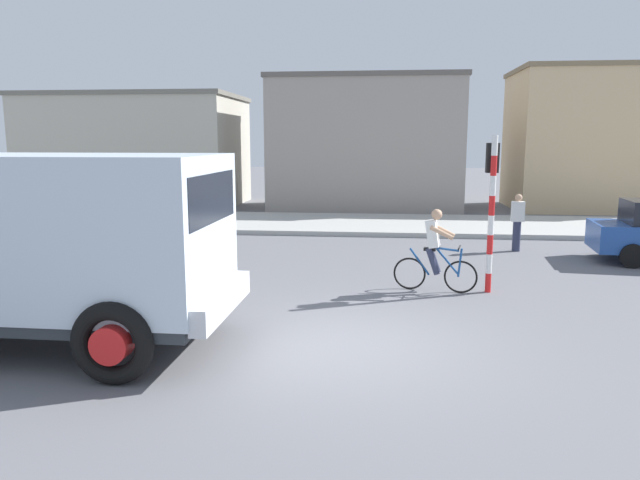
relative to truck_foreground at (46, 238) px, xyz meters
The scene contains 10 objects.
ground_plane 4.84m from the truck_foreground, ahead, with size 120.00×120.00×0.00m, color slate.
sidewalk_far 14.14m from the truck_foreground, 71.25° to the left, with size 80.00×5.00×0.16m, color #ADADA8.
truck_foreground is the anchor object (origin of this frame).
cyclist 7.29m from the truck_foreground, 33.32° to the left, with size 1.70×0.57×1.72m.
traffic_light_pole 8.26m from the truck_foreground, 29.77° to the left, with size 0.24×0.43×3.20m.
car_red_near 5.98m from the truck_foreground, 109.28° to the left, with size 4.15×2.17×1.60m.
pedestrian_near_kerb 12.43m from the truck_foreground, 45.18° to the left, with size 0.34×0.22×1.62m.
building_corner_left 20.69m from the truck_foreground, 109.07° to the left, with size 9.69×6.26×5.22m.
building_mid_block 19.45m from the truck_foreground, 77.67° to the left, with size 8.46×5.22×5.86m.
building_corner_right 24.86m from the truck_foreground, 53.68° to the left, with size 7.88×5.15×6.26m.
Camera 1 is at (0.45, -8.69, 3.10)m, focal length 33.21 mm.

